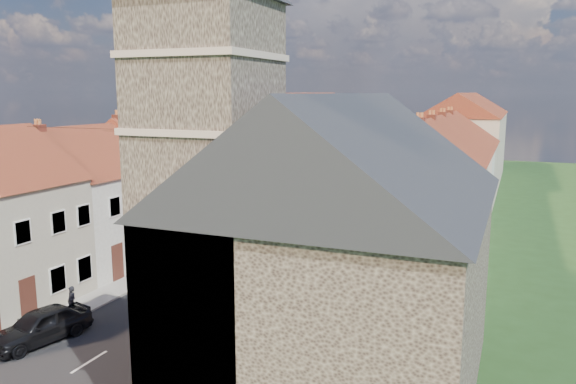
# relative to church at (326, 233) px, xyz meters

# --- Properties ---
(road) EXTENTS (7.00, 90.00, 0.02)m
(road) POSITION_rel_church_xyz_m (-9.36, 26.68, -5.87)
(road) COLOR black
(road) RESTS_ON ground
(pavement_left) EXTENTS (1.80, 90.00, 0.12)m
(pavement_left) POSITION_rel_church_xyz_m (-13.76, 26.68, -5.82)
(pavement_left) COLOR #A7A098
(pavement_left) RESTS_ON ground
(pavement_right) EXTENTS (1.80, 90.00, 0.12)m
(pavement_right) POSITION_rel_church_xyz_m (-4.96, 26.68, -5.82)
(pavement_right) COLOR #A7A098
(pavement_right) RESTS_ON ground
(church) EXTENTS (11.25, 14.25, 15.20)m
(church) POSITION_rel_church_xyz_m (0.00, 0.00, 0.00)
(church) COLOR black
(church) RESTS_ON ground
(cottage_r_tudor) EXTENTS (8.30, 5.20, 9.00)m
(cottage_r_tudor) POSITION_rel_church_xyz_m (-0.09, 9.37, -1.41)
(cottage_r_tudor) COLOR #AFA993
(cottage_r_tudor) RESTS_ON ground
(cottage_r_white_near) EXTENTS (8.30, 6.00, 9.00)m
(cottage_r_white_near) POSITION_rel_church_xyz_m (-0.06, 14.77, -1.40)
(cottage_r_white_near) COLOR beige
(cottage_r_white_near) RESTS_ON ground
(cottage_r_cream_mid) EXTENTS (8.30, 5.20, 9.00)m
(cottage_r_cream_mid) POSITION_rel_church_xyz_m (-0.06, 20.17, -1.40)
(cottage_r_cream_mid) COLOR #AFA993
(cottage_r_cream_mid) RESTS_ON ground
(cottage_r_pink) EXTENTS (8.30, 6.00, 9.00)m
(cottage_r_pink) POSITION_rel_church_xyz_m (-0.06, 25.57, -1.40)
(cottage_r_pink) COLOR beige
(cottage_r_pink) RESTS_ON ground
(cottage_r_white_far) EXTENTS (8.30, 5.20, 9.00)m
(cottage_r_white_far) POSITION_rel_church_xyz_m (-0.06, 30.97, -1.40)
(cottage_r_white_far) COLOR silver
(cottage_r_white_far) RESTS_ON ground
(cottage_r_cream_far) EXTENTS (8.30, 6.00, 9.00)m
(cottage_r_cream_far) POSITION_rel_church_xyz_m (-0.06, 36.37, -1.40)
(cottage_r_cream_far) COLOR #AFA993
(cottage_r_cream_far) RESTS_ON ground
(cottage_l_white) EXTENTS (8.30, 6.90, 8.80)m
(cottage_l_white) POSITION_rel_church_xyz_m (-18.66, 8.62, -1.51)
(cottage_l_white) COLOR silver
(cottage_l_white) RESTS_ON ground
(cottage_l_brick_mid) EXTENTS (8.30, 5.70, 9.10)m
(cottage_l_brick_mid) POSITION_rel_church_xyz_m (-18.66, 14.72, -1.35)
(cottage_l_brick_mid) COLOR brown
(cottage_l_brick_mid) RESTS_ON ground
(cottage_l_pink) EXTENTS (8.30, 6.30, 8.80)m
(cottage_l_pink) POSITION_rel_church_xyz_m (-18.66, 20.52, -1.51)
(cottage_l_pink) COLOR #AFA993
(cottage_l_pink) RESTS_ON ground
(block_right_far) EXTENTS (8.30, 24.20, 10.50)m
(block_right_far) POSITION_rel_church_xyz_m (-0.06, 51.68, -0.58)
(block_right_far) COLOR #AFA993
(block_right_far) RESTS_ON ground
(block_left_far) EXTENTS (8.30, 24.20, 10.50)m
(block_left_far) POSITION_rel_church_xyz_m (-18.66, 46.68, -0.58)
(block_left_far) COLOR brown
(block_left_far) RESTS_ON ground
(lamppost) EXTENTS (0.88, 0.15, 6.00)m
(lamppost) POSITION_rel_church_xyz_m (-13.17, 16.68, -2.34)
(lamppost) COLOR black
(lamppost) RESTS_ON pavement_left
(car_near) EXTENTS (2.69, 4.59, 1.47)m
(car_near) POSITION_rel_church_xyz_m (-12.56, -0.63, -5.14)
(car_near) COLOR black
(car_near) RESTS_ON ground
(car_mid) EXTENTS (1.92, 4.39, 1.40)m
(car_mid) POSITION_rel_church_xyz_m (-12.56, 23.95, -5.18)
(car_mid) COLOR #9A9CA1
(car_mid) RESTS_ON ground
(car_far) EXTENTS (3.20, 4.93, 1.33)m
(car_far) POSITION_rel_church_xyz_m (-12.55, 40.40, -5.21)
(car_far) COLOR navy
(car_far) RESTS_ON ground
(car_distant) EXTENTS (2.53, 4.16, 1.08)m
(car_distant) POSITION_rel_church_xyz_m (-10.86, 50.39, -5.34)
(car_distant) COLOR #B8B9C0
(car_distant) RESTS_ON ground
(pedestrian_left) EXTENTS (0.62, 0.49, 1.49)m
(pedestrian_left) POSITION_rel_church_xyz_m (-13.06, 1.73, -5.01)
(pedestrian_left) COLOR black
(pedestrian_left) RESTS_ON pavement_left
(car_far_b) EXTENTS (2.16, 4.34, 1.21)m
(car_far_b) POSITION_rel_church_xyz_m (-6.16, 32.18, -5.27)
(car_far_b) COLOR navy
(car_far_b) RESTS_ON ground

